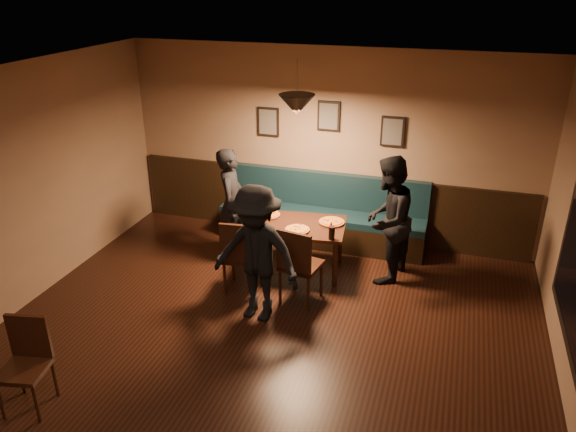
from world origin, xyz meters
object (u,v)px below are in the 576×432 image
at_px(diner_left, 232,204).
at_px(diner_front, 256,254).
at_px(chair_near_right, 301,263).
at_px(soda_glass, 332,233).
at_px(dining_table, 296,248).
at_px(cafe_chair_far, 23,368).
at_px(tabasco_bottle, 331,226).
at_px(diner_right, 387,220).
at_px(booth_bench, 322,212).
at_px(chair_near_left, 243,254).

xyz_separation_m(diner_left, diner_front, (0.84, -1.31, 0.03)).
distance_m(chair_near_right, soda_glass, 0.55).
relative_size(dining_table, cafe_chair_far, 1.43).
distance_m(dining_table, cafe_chair_far, 3.58).
xyz_separation_m(tabasco_bottle, cafe_chair_far, (-2.08, -3.17, -0.30)).
height_order(chair_near_right, soda_glass, chair_near_right).
xyz_separation_m(soda_glass, cafe_chair_far, (-2.15, -2.91, -0.32)).
bearing_deg(dining_table, diner_right, 0.95).
distance_m(diner_left, diner_right, 2.12).
distance_m(dining_table, tabasco_bottle, 0.62).
bearing_deg(diner_front, chair_near_right, 60.31).
bearing_deg(booth_bench, chair_near_left, -111.31).
distance_m(soda_glass, cafe_chair_far, 3.63).
relative_size(diner_right, tabasco_bottle, 14.29).
xyz_separation_m(soda_glass, tabasco_bottle, (-0.07, 0.25, -0.03)).
bearing_deg(diner_left, diner_front, -158.11).
bearing_deg(chair_near_right, diner_front, -117.43).
xyz_separation_m(diner_left, soda_glass, (1.50, -0.42, -0.02)).
bearing_deg(tabasco_bottle, cafe_chair_far, -123.28).
relative_size(chair_near_left, chair_near_right, 1.00).
xyz_separation_m(diner_left, tabasco_bottle, (1.43, -0.17, -0.05)).
xyz_separation_m(diner_front, cafe_chair_far, (-1.49, -2.02, -0.37)).
height_order(chair_near_right, cafe_chair_far, chair_near_right).
distance_m(dining_table, diner_right, 1.27).
relative_size(booth_bench, chair_near_right, 3.02).
bearing_deg(tabasco_bottle, soda_glass, -75.20).
xyz_separation_m(chair_near_left, chair_near_right, (0.76, -0.01, 0.00)).
height_order(booth_bench, diner_left, diner_left).
xyz_separation_m(booth_bench, diner_left, (-1.08, -0.77, 0.29)).
bearing_deg(dining_table, soda_glass, -34.63).
relative_size(diner_left, diner_right, 0.95).
relative_size(soda_glass, tabasco_bottle, 1.44).
height_order(diner_right, tabasco_bottle, diner_right).
height_order(dining_table, chair_near_right, chair_near_right).
bearing_deg(cafe_chair_far, diner_right, -140.89).
xyz_separation_m(chair_near_right, diner_left, (-1.22, 0.81, 0.29)).
xyz_separation_m(diner_right, tabasco_bottle, (-0.68, -0.19, -0.09)).
relative_size(chair_near_left, tabasco_bottle, 8.49).
bearing_deg(dining_table, tabasco_bottle, -10.52).
xyz_separation_m(booth_bench, cafe_chair_far, (-1.72, -4.11, -0.06)).
bearing_deg(soda_glass, diner_left, 164.19).
bearing_deg(dining_table, chair_near_left, -134.06).
bearing_deg(chair_near_right, cafe_chair_far, -116.55).
bearing_deg(booth_bench, diner_left, -144.42).
bearing_deg(diner_left, tabasco_bottle, -107.52).
bearing_deg(booth_bench, dining_table, -97.38).
bearing_deg(chair_near_left, dining_table, 46.22).
relative_size(dining_table, chair_near_left, 1.29).
height_order(chair_near_right, diner_front, diner_front).
distance_m(chair_near_left, cafe_chair_far, 2.77).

